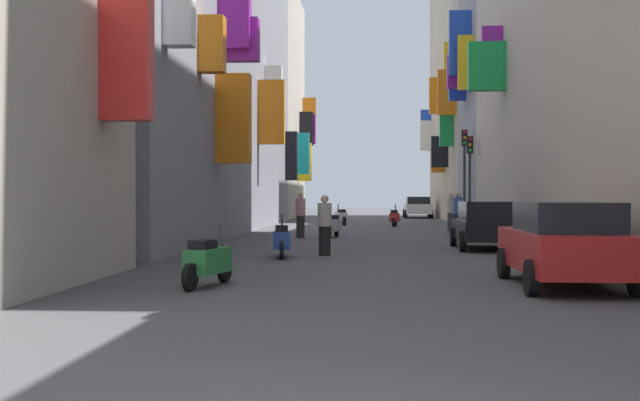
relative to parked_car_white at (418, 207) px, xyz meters
The scene contains 20 objects.
ground_plane 23.04m from the parked_car_white, 99.04° to the right, with size 140.00×140.00×0.00m, color #424244.
building_left_mid_c 21.63m from the parked_car_white, 124.97° to the right, with size 7.24×21.49×16.74m.
building_left_far 13.75m from the parked_car_white, behind, with size 7.23×13.11×16.30m.
building_right_mid_b 18.59m from the parked_car_white, 75.69° to the right, with size 7.04×7.38×13.30m.
building_right_mid_c 13.76m from the parked_car_white, 69.66° to the right, with size 7.01×3.35×13.09m.
building_right_far 9.53m from the parked_car_white, 17.64° to the right, with size 7.01×17.30×18.28m.
parked_car_white is the anchor object (origin of this frame).
parked_car_red 42.58m from the parked_car_white, 89.87° to the right, with size 1.85×4.18×1.51m.
parked_car_black 32.58m from the parked_car_white, 89.69° to the right, with size 1.94×3.93×1.44m.
scooter_white 14.77m from the parked_car_white, 109.55° to the right, with size 0.77×1.88×1.13m.
scooter_green 43.38m from the parked_car_white, 98.29° to the right, with size 0.69×1.93×1.13m.
scooter_blue 36.67m from the parked_car_white, 98.89° to the right, with size 0.56×1.96×1.13m.
scooter_silver 26.59m from the parked_car_white, 100.39° to the right, with size 0.61×1.94×1.13m.
scooter_red 15.56m from the parked_car_white, 97.77° to the right, with size 0.57×1.86×1.13m.
pedestrian_crossing 35.74m from the parked_car_white, 97.37° to the right, with size 0.52×0.52×1.63m.
pedestrian_near_left 20.98m from the parked_car_white, 89.33° to the right, with size 0.45×0.45×1.73m.
pedestrian_near_right 24.51m from the parked_car_white, 89.61° to the right, with size 0.44×0.44×1.77m.
pedestrian_mid_street 27.22m from the parked_car_white, 102.76° to the right, with size 0.52×0.52×1.73m.
traffic_light_near_corner 21.69m from the parked_car_white, 87.36° to the right, with size 0.26×0.34×4.20m.
traffic_light_far_corner 19.72m from the parked_car_white, 87.09° to the right, with size 0.26×0.34×4.64m.
Camera 1 is at (0.26, -4.38, 1.65)m, focal length 45.22 mm.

